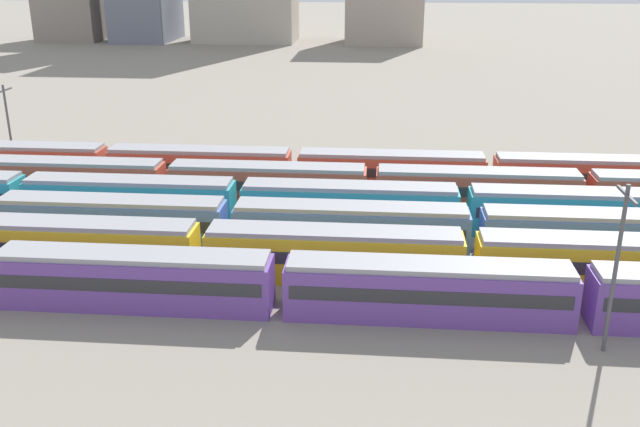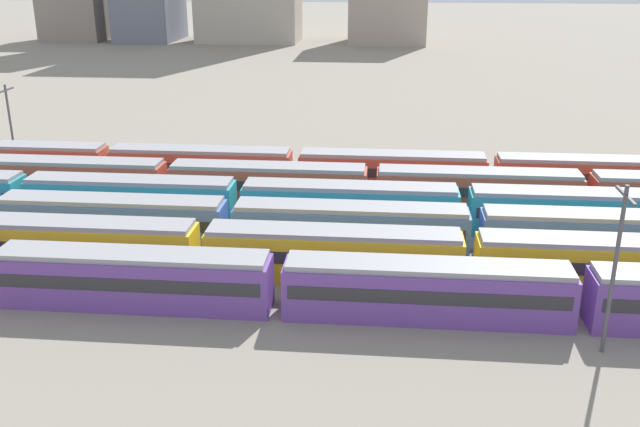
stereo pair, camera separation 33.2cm
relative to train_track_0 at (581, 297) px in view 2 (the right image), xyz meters
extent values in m
plane|color=gray|center=(-43.13, 13.00, -1.90)|extent=(600.00, 600.00, 0.00)
cube|color=#6B429E|center=(-28.35, 0.00, -0.20)|extent=(18.00, 3.00, 3.40)
cube|color=#2D2D33|center=(-28.35, 0.00, 0.20)|extent=(17.20, 3.06, 0.90)
cube|color=#939399|center=(-28.35, 0.00, 1.67)|extent=(17.60, 2.70, 0.35)
cube|color=#6B429E|center=(-9.45, 0.00, -0.20)|extent=(18.00, 3.00, 3.40)
cube|color=#2D2D33|center=(-9.45, 0.00, 0.20)|extent=(17.20, 3.06, 0.90)
cube|color=#939399|center=(-9.45, 0.00, 1.67)|extent=(17.60, 2.70, 0.35)
cube|color=yellow|center=(-34.62, 5.20, -0.20)|extent=(18.00, 3.00, 3.40)
cube|color=#2D2D33|center=(-34.62, 5.20, 0.20)|extent=(17.20, 3.06, 0.90)
cube|color=#939399|center=(-34.62, 5.20, 1.67)|extent=(17.60, 2.70, 0.35)
cube|color=yellow|center=(-15.72, 5.20, -0.20)|extent=(18.00, 3.00, 3.40)
cube|color=#2D2D33|center=(-15.72, 5.20, 0.20)|extent=(17.20, 3.06, 0.90)
cube|color=#939399|center=(-15.72, 5.20, 1.67)|extent=(17.60, 2.70, 0.35)
cube|color=yellow|center=(3.18, 5.20, -0.20)|extent=(18.00, 3.00, 3.40)
cube|color=#2D2D33|center=(3.18, 5.20, 0.20)|extent=(17.20, 3.06, 0.90)
cube|color=#939399|center=(3.18, 5.20, 1.67)|extent=(17.60, 2.70, 0.35)
cube|color=#4C70BC|center=(-33.68, 10.40, -0.20)|extent=(18.00, 3.00, 3.40)
cube|color=#2D2D33|center=(-33.68, 10.40, 0.20)|extent=(17.20, 3.06, 0.90)
cube|color=#939399|center=(-33.68, 10.40, 1.67)|extent=(17.60, 2.70, 0.35)
cube|color=#4C70BC|center=(-14.78, 10.40, -0.20)|extent=(18.00, 3.00, 3.40)
cube|color=#2D2D33|center=(-14.78, 10.40, 0.20)|extent=(17.20, 3.06, 0.90)
cube|color=#939399|center=(-14.78, 10.40, 1.67)|extent=(17.60, 2.70, 0.35)
cube|color=#4C70BC|center=(4.12, 10.40, -0.20)|extent=(18.00, 3.00, 3.40)
cube|color=#2D2D33|center=(4.12, 10.40, 0.20)|extent=(17.20, 3.06, 0.90)
cube|color=#939399|center=(4.12, 10.40, 1.67)|extent=(17.60, 2.70, 0.35)
cube|color=teal|center=(-34.03, 15.60, -0.20)|extent=(18.00, 3.00, 3.40)
cube|color=#2D2D33|center=(-34.03, 15.60, 0.20)|extent=(17.20, 3.06, 0.90)
cube|color=#939399|center=(-34.03, 15.60, 1.67)|extent=(17.60, 2.70, 0.35)
cube|color=teal|center=(-15.13, 15.60, -0.20)|extent=(18.00, 3.00, 3.40)
cube|color=#2D2D33|center=(-15.13, 15.60, 0.20)|extent=(17.20, 3.06, 0.90)
cube|color=#939399|center=(-15.13, 15.60, 1.67)|extent=(17.60, 2.70, 0.35)
cube|color=teal|center=(3.77, 15.60, -0.20)|extent=(18.00, 3.00, 3.40)
cube|color=#2D2D33|center=(3.77, 15.60, 0.20)|extent=(17.20, 3.06, 0.90)
cube|color=#939399|center=(3.77, 15.60, 1.67)|extent=(17.60, 2.70, 0.35)
cube|color=#BC4C38|center=(-41.77, 20.80, -0.20)|extent=(18.00, 3.00, 3.40)
cube|color=#2D2D33|center=(-41.77, 20.80, 0.20)|extent=(17.20, 3.06, 0.90)
cube|color=#939399|center=(-41.77, 20.80, 1.67)|extent=(17.60, 2.70, 0.35)
cube|color=#BC4C38|center=(-22.87, 20.80, -0.20)|extent=(18.00, 3.00, 3.40)
cube|color=#2D2D33|center=(-22.87, 20.80, 0.20)|extent=(17.20, 3.06, 0.90)
cube|color=#939399|center=(-22.87, 20.80, 1.67)|extent=(17.60, 2.70, 0.35)
cube|color=#BC4C38|center=(-3.97, 20.80, -0.20)|extent=(18.00, 3.00, 3.40)
cube|color=#2D2D33|center=(-3.97, 20.80, 0.20)|extent=(17.20, 3.06, 0.90)
cube|color=#939399|center=(-3.97, 20.80, 1.67)|extent=(17.60, 2.70, 0.35)
cube|color=#BC4C38|center=(-49.39, 26.00, -0.20)|extent=(18.00, 3.00, 3.40)
cube|color=#2D2D33|center=(-49.39, 26.00, 0.20)|extent=(17.20, 3.06, 0.90)
cube|color=#939399|center=(-49.39, 26.00, 1.67)|extent=(17.60, 2.70, 0.35)
cube|color=#BC4C38|center=(-30.49, 26.00, -0.20)|extent=(18.00, 3.00, 3.40)
cube|color=#2D2D33|center=(-30.49, 26.00, 0.20)|extent=(17.20, 3.06, 0.90)
cube|color=#939399|center=(-30.49, 26.00, 1.67)|extent=(17.60, 2.70, 0.35)
cube|color=#BC4C38|center=(-11.59, 26.00, -0.20)|extent=(18.00, 3.00, 3.40)
cube|color=#2D2D33|center=(-11.59, 26.00, 0.20)|extent=(17.20, 3.06, 0.90)
cube|color=#939399|center=(-11.59, 26.00, 1.67)|extent=(17.60, 2.70, 0.35)
cube|color=#BC4C38|center=(7.31, 26.00, -0.20)|extent=(18.00, 3.00, 3.40)
cube|color=#2D2D33|center=(7.31, 26.00, 0.20)|extent=(17.20, 3.06, 0.90)
cube|color=#939399|center=(7.31, 26.00, 1.67)|extent=(17.60, 2.70, 0.35)
cylinder|color=#4C4C51|center=(-51.27, 28.79, 2.69)|extent=(0.24, 0.24, 9.19)
cube|color=#47474C|center=(-51.27, 28.79, 6.69)|extent=(0.16, 3.20, 0.16)
cylinder|color=#4C4C51|center=(0.61, -3.21, 3.17)|extent=(0.24, 0.24, 10.15)
cube|color=#47474C|center=(0.61, -3.21, 7.65)|extent=(0.16, 3.20, 0.16)
cube|color=gray|center=(-95.17, 149.50, 8.00)|extent=(15.92, 17.27, 19.82)
camera|label=1|loc=(-12.67, -40.78, 19.84)|focal=40.03mm
camera|label=2|loc=(-12.34, -40.75, 19.84)|focal=40.03mm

